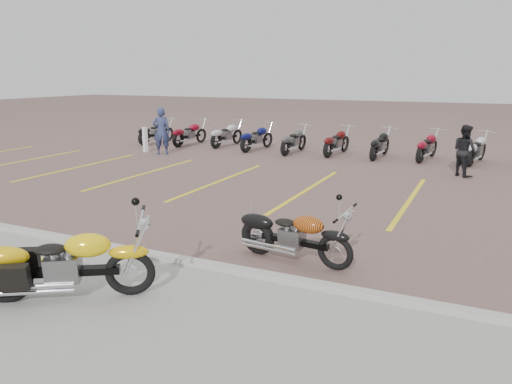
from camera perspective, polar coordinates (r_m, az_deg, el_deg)
ground at (r=10.03m, az=-1.83°, el=-4.48°), size 100.00×100.00×0.00m
concrete_apron at (r=6.66m, az=-20.31°, el=-14.99°), size 60.00×5.00×0.01m
curb at (r=8.38m, az=-8.10°, el=-7.85°), size 60.00×0.18×0.12m
parking_stripes at (r=13.59m, az=5.84°, el=0.25°), size 38.00×5.50×0.01m
yellow_cruiser at (r=7.44m, az=-21.13°, el=-7.93°), size 2.10×1.40×0.98m
flame_cruiser at (r=8.36m, az=4.21°, el=-5.15°), size 2.08×0.43×0.86m
person_a at (r=19.78m, az=-10.75°, el=6.85°), size 0.79×0.71×1.81m
person_b at (r=16.50m, az=22.72°, el=4.38°), size 0.97×0.96×1.58m
bollard at (r=20.54m, az=-12.55°, el=5.87°), size 0.18×0.18×1.00m
bg_bike_row at (r=19.01m, az=16.38°, el=5.21°), size 22.32×2.06×1.10m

